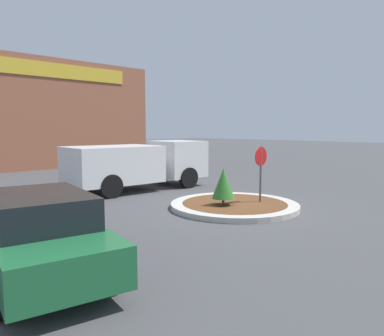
% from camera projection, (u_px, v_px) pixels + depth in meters
% --- Properties ---
extents(ground_plane, '(120.00, 120.00, 0.00)m').
position_uv_depth(ground_plane, '(234.00, 208.00, 12.20)').
color(ground_plane, '#474749').
extents(traffic_island, '(4.16, 4.16, 0.17)m').
position_uv_depth(traffic_island, '(234.00, 205.00, 12.19)').
color(traffic_island, '#BCB7AD').
rests_on(traffic_island, ground_plane).
extents(stop_sign, '(0.63, 0.07, 2.00)m').
position_uv_depth(stop_sign, '(261.00, 166.00, 12.28)').
color(stop_sign, '#4C4C51').
rests_on(stop_sign, ground_plane).
extents(island_shrub, '(0.72, 0.72, 1.17)m').
position_uv_depth(island_shrub, '(223.00, 183.00, 11.80)').
color(island_shrub, brown).
rests_on(island_shrub, traffic_island).
extents(utility_truck, '(6.17, 2.80, 2.01)m').
position_uv_depth(utility_truck, '(138.00, 163.00, 15.75)').
color(utility_truck, silver).
rests_on(utility_truck, ground_plane).
extents(storefront_building, '(13.95, 6.07, 6.98)m').
position_uv_depth(storefront_building, '(38.00, 115.00, 25.79)').
color(storefront_building, '#93563D').
rests_on(storefront_building, ground_plane).
extents(parked_sedan_green, '(2.55, 4.81, 1.49)m').
position_uv_depth(parked_sedan_green, '(39.00, 232.00, 6.65)').
color(parked_sedan_green, '#1E6638').
rests_on(parked_sedan_green, ground_plane).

